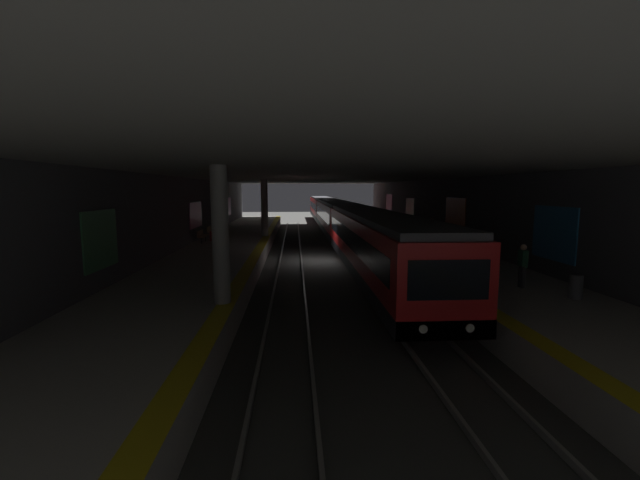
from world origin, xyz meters
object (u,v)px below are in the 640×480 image
person_walking_mid (432,228)px  backpack_on_floor (381,229)px  pillar_near (220,235)px  metro_train (336,217)px  bench_right_near (202,235)px  trash_bin (576,287)px  person_waiting_near (523,264)px  pillar_far (264,208)px  bench_right_mid (211,231)px  bench_left_mid (425,230)px  bench_right_far (216,228)px  bench_left_near (473,245)px  suitcase_rolling (212,236)px

person_walking_mid → backpack_on_floor: size_ratio=4.05×
pillar_near → metro_train: (27.07, -6.55, -1.30)m
metro_train → bench_right_near: (-11.26, 10.73, -0.45)m
trash_bin → backpack_on_floor: bearing=4.8°
person_waiting_near → trash_bin: (-1.69, -0.97, -0.49)m
backpack_on_floor → pillar_far: bearing=106.5°
bench_right_near → trash_bin: bench_right_near is taller
bench_right_mid → person_walking_mid: 17.22m
metro_train → person_waiting_near: (-25.64, -4.63, -0.06)m
bench_left_mid → pillar_near: bearing=144.9°
bench_right_near → person_waiting_near: person_waiting_near is taller
metro_train → bench_right_far: 12.28m
bench_right_near → bench_right_mid: 3.23m
bench_left_near → backpack_on_floor: 13.30m
person_walking_mid → backpack_on_floor: bearing=24.4°
pillar_near → bench_right_near: 16.44m
pillar_near → person_walking_mid: bearing=-37.5°
bench_right_near → person_waiting_near: (-14.38, -15.37, 0.39)m
pillar_far → bench_right_mid: (-0.53, 4.18, -1.75)m
bench_right_near → suitcase_rolling: bearing=-34.5°
pillar_near → trash_bin: 12.29m
person_walking_mid → suitcase_rolling: (-0.15, 16.52, -0.52)m
pillar_far → bench_left_mid: bearing=-95.5°
bench_right_near → pillar_near: bearing=-165.2°
bench_right_near → bench_left_mid: bearing=-81.6°
bench_right_mid → metro_train: bearing=-53.2°
person_waiting_near → suitcase_rolling: person_waiting_near is taller
bench_left_mid → person_waiting_near: size_ratio=1.01×
bench_right_near → person_walking_mid: bearing=-86.8°
pillar_near → bench_right_far: 21.61m
bench_right_near → person_waiting_near: 21.05m
pillar_near → suitcase_rolling: 17.11m
bench_left_near → bench_right_far: 20.61m
bench_right_far → person_waiting_near: (-19.70, -15.37, 0.39)m
bench_left_mid → bench_right_far: bearing=80.7°
pillar_near → person_walking_mid: size_ratio=2.81×
metro_train → bench_left_near: metro_train is taller
metro_train → person_walking_mid: bearing=-148.4°
bench_right_far → bench_right_near: bearing=180.0°
person_walking_mid → backpack_on_floor: (5.84, 2.65, -0.68)m
bench_right_near → person_walking_mid: size_ratio=1.05×
metro_train → trash_bin: 27.90m
bench_right_mid → person_waiting_near: bearing=-138.9°
suitcase_rolling → backpack_on_floor: (6.00, -13.87, -0.16)m
pillar_far → bench_right_far: 4.80m
bench_right_far → trash_bin: size_ratio=2.00×
pillar_far → person_walking_mid: 13.26m
trash_bin → bench_right_near: bearing=45.5°
bench_right_mid → suitcase_rolling: size_ratio=1.69×
bench_left_near → bench_right_mid: (9.45, 17.07, 0.00)m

